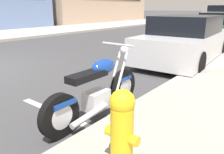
% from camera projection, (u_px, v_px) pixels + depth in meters
% --- Properties ---
extents(sidewalk_far_curb, '(120.00, 5.00, 0.14)m').
position_uv_depth(sidewalk_far_curb, '(86.00, 27.00, 19.24)').
color(sidewalk_far_curb, '#ADA89E').
rests_on(sidewalk_far_curb, ground).
extents(parking_stall_stripe, '(0.12, 2.20, 0.01)m').
position_uv_depth(parking_stall_stripe, '(65.00, 116.00, 3.59)').
color(parking_stall_stripe, silver).
rests_on(parking_stall_stripe, ground).
extents(parked_motorcycle, '(2.06, 0.62, 1.10)m').
position_uv_depth(parked_motorcycle, '(97.00, 92.00, 3.47)').
color(parked_motorcycle, black).
rests_on(parked_motorcycle, ground).
extents(parked_car_at_intersection, '(4.62, 2.04, 1.43)m').
position_uv_depth(parked_car_at_intersection, '(186.00, 40.00, 7.18)').
color(parked_car_at_intersection, silver).
rests_on(parked_car_at_intersection, ground).
extents(parked_car_behind_motorcycle, '(4.34, 1.94, 1.43)m').
position_uv_depth(parked_car_behind_motorcycle, '(221.00, 28.00, 11.32)').
color(parked_car_behind_motorcycle, '#236638').
rests_on(parked_car_behind_motorcycle, ground).
extents(crossing_truck, '(2.43, 5.04, 1.94)m').
position_uv_depth(crossing_truck, '(224.00, 13.00, 27.27)').
color(crossing_truck, '#B7B7BC').
rests_on(crossing_truck, ground).
extents(fire_hydrant, '(0.24, 0.36, 0.82)m').
position_uv_depth(fire_hydrant, '(122.00, 128.00, 2.13)').
color(fire_hydrant, gold).
rests_on(fire_hydrant, sidewalk_near_curb).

